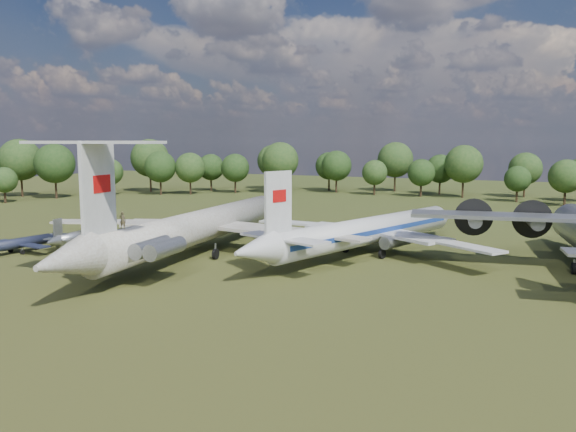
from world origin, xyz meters
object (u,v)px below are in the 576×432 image
at_px(tu104_jet, 369,236).
at_px(person_on_il62, 123,220).
at_px(il62_airliner, 200,232).
at_px(small_prop_northwest, 82,238).
at_px(small_prop_west, 18,246).

relative_size(tu104_jet, person_on_il62, 27.55).
xyz_separation_m(il62_airliner, person_on_il62, (1.28, -15.00, 3.51)).
height_order(small_prop_northwest, person_on_il62, person_on_il62).
bearing_deg(person_on_il62, small_prop_west, -36.97).
bearing_deg(tu104_jet, small_prop_west, -137.50).
height_order(tu104_jet, small_prop_northwest, tu104_jet).
bearing_deg(person_on_il62, tu104_jet, -147.85).
relative_size(tu104_jet, small_prop_west, 3.54).
height_order(small_prop_west, person_on_il62, person_on_il62).
relative_size(small_prop_west, small_prop_northwest, 0.90).
bearing_deg(small_prop_northwest, person_on_il62, -44.26).
xyz_separation_m(il62_airliner, small_prop_northwest, (-17.32, -1.82, -1.64)).
relative_size(il62_airliner, person_on_il62, 33.20).
xyz_separation_m(il62_airliner, small_prop_west, (-20.72, -8.87, -1.75)).
bearing_deg(il62_airliner, small_prop_northwest, -178.86).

